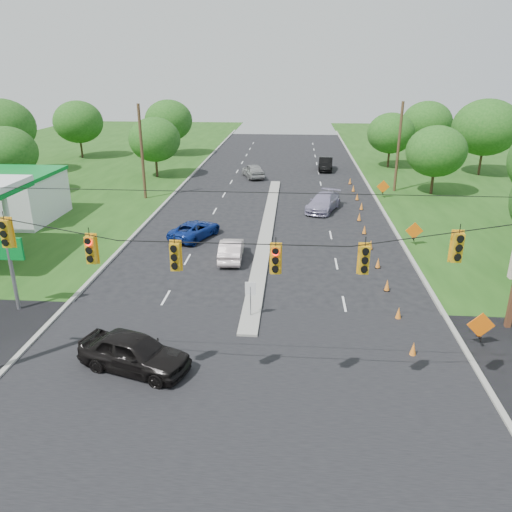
{
  "coord_description": "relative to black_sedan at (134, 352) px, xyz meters",
  "views": [
    {
      "loc": [
        2.06,
        -16.95,
        12.3
      ],
      "look_at": [
        0.15,
        7.75,
        2.8
      ],
      "focal_mm": 35.0,
      "sensor_mm": 36.0,
      "label": 1
    }
  ],
  "objects": [
    {
      "name": "white_sedan",
      "position": [
        2.51,
        13.31,
        -0.15
      ],
      "size": [
        1.63,
        4.27,
        1.39
      ],
      "primitive_type": "imported",
      "rotation": [
        0.0,
        0.0,
        3.18
      ],
      "color": "silver",
      "rests_on": "ground"
    },
    {
      "name": "cone_8",
      "position": [
        12.77,
        30.01,
        -0.49
      ],
      "size": [
        0.32,
        0.32,
        0.7
      ],
      "primitive_type": "cone",
      "color": "orange",
      "rests_on": "ground"
    },
    {
      "name": "tree_10",
      "position": [
        28.55,
        43.01,
        4.74
      ],
      "size": [
        7.56,
        7.56,
        8.82
      ],
      "color": "black",
      "rests_on": "ground"
    },
    {
      "name": "tree_11",
      "position": [
        24.55,
        54.01,
        4.12
      ],
      "size": [
        6.72,
        6.72,
        7.84
      ],
      "color": "black",
      "rests_on": "ground"
    },
    {
      "name": "cone_3",
      "position": [
        12.17,
        12.51,
        -0.49
      ],
      "size": [
        0.32,
        0.32,
        0.7
      ],
      "primitive_type": "cone",
      "color": "orange",
      "rests_on": "ground"
    },
    {
      "name": "work_sign_2",
      "position": [
        15.35,
        31.01,
        0.25
      ],
      "size": [
        1.27,
        0.58,
        1.37
      ],
      "color": "black",
      "rests_on": "ground"
    },
    {
      "name": "ground",
      "position": [
        4.55,
        -0.99,
        -0.84
      ],
      "size": [
        160.0,
        160.0,
        0.0
      ],
      "primitive_type": "plane",
      "color": "black",
      "rests_on": "ground"
    },
    {
      "name": "curb_left",
      "position": [
        -5.55,
        29.01,
        -0.84
      ],
      "size": [
        0.25,
        110.0,
        0.16
      ],
      "primitive_type": "cube",
      "color": "gray",
      "rests_on": "ground"
    },
    {
      "name": "tree_5",
      "position": [
        -9.45,
        39.01,
        3.5
      ],
      "size": [
        5.88,
        5.88,
        6.86
      ],
      "color": "black",
      "rests_on": "ground"
    },
    {
      "name": "curb_right",
      "position": [
        14.65,
        29.01,
        -0.84
      ],
      "size": [
        0.25,
        110.0,
        0.16
      ],
      "primitive_type": "cube",
      "color": "gray",
      "rests_on": "ground"
    },
    {
      "name": "cone_9",
      "position": [
        12.77,
        33.51,
        -0.49
      ],
      "size": [
        0.32,
        0.32,
        0.7
      ],
      "primitive_type": "cone",
      "color": "orange",
      "rests_on": "ground"
    },
    {
      "name": "silver_car_far",
      "position": [
        9.29,
        26.0,
        -0.07
      ],
      "size": [
        3.79,
        5.71,
        1.54
      ],
      "primitive_type": "imported",
      "rotation": [
        0.0,
        0.0,
        -0.34
      ],
      "color": "#948DAD",
      "rests_on": "ground"
    },
    {
      "name": "dark_car_receding",
      "position": [
        10.46,
        44.63,
        -0.05
      ],
      "size": [
        1.98,
        4.89,
        1.58
      ],
      "primitive_type": "imported",
      "rotation": [
        0.0,
        0.0,
        -0.07
      ],
      "color": "black",
      "rests_on": "ground"
    },
    {
      "name": "black_sedan",
      "position": [
        0.0,
        0.0,
        0.0
      ],
      "size": [
        5.3,
        3.37,
        1.68
      ],
      "primitive_type": "imported",
      "rotation": [
        0.0,
        0.0,
        1.27
      ],
      "color": "black",
      "rests_on": "ground"
    },
    {
      "name": "tree_3",
      "position": [
        -27.45,
        39.01,
        4.74
      ],
      "size": [
        7.56,
        7.56,
        8.82
      ],
      "color": "black",
      "rests_on": "ground"
    },
    {
      "name": "cone_1",
      "position": [
        12.17,
        5.51,
        -0.49
      ],
      "size": [
        0.32,
        0.32,
        0.7
      ],
      "primitive_type": "cone",
      "color": "orange",
      "rests_on": "ground"
    },
    {
      "name": "work_sign_1",
      "position": [
        15.35,
        17.01,
        0.25
      ],
      "size": [
        1.27,
        0.58,
        1.37
      ],
      "color": "black",
      "rests_on": "ground"
    },
    {
      "name": "cone_5",
      "position": [
        12.17,
        19.51,
        -0.49
      ],
      "size": [
        0.32,
        0.32,
        0.7
      ],
      "primitive_type": "cone",
      "color": "orange",
      "rests_on": "ground"
    },
    {
      "name": "signal_span",
      "position": [
        4.5,
        -1.99,
        4.13
      ],
      "size": [
        25.6,
        0.32,
        9.0
      ],
      "color": "#422D1C",
      "rests_on": "ground"
    },
    {
      "name": "cone_10",
      "position": [
        12.77,
        37.01,
        -0.49
      ],
      "size": [
        0.32,
        0.32,
        0.7
      ],
      "primitive_type": "cone",
      "color": "orange",
      "rests_on": "ground"
    },
    {
      "name": "cone_6",
      "position": [
        12.17,
        23.01,
        -0.49
      ],
      "size": [
        0.32,
        0.32,
        0.7
      ],
      "primitive_type": "cone",
      "color": "orange",
      "rests_on": "ground"
    },
    {
      "name": "tree_12",
      "position": [
        18.55,
        47.01,
        3.5
      ],
      "size": [
        5.88,
        5.88,
        6.86
      ],
      "color": "black",
      "rests_on": "ground"
    },
    {
      "name": "median",
      "position": [
        4.55,
        20.01,
        -0.84
      ],
      "size": [
        1.0,
        34.0,
        0.18
      ],
      "primitive_type": "cube",
      "color": "gray",
      "rests_on": "ground"
    },
    {
      "name": "tree_6",
      "position": [
        -11.45,
        54.01,
        4.12
      ],
      "size": [
        6.72,
        6.72,
        7.84
      ],
      "color": "black",
      "rests_on": "ground"
    },
    {
      "name": "utility_pole_far_left",
      "position": [
        -7.95,
        29.01,
        3.66
      ],
      "size": [
        0.28,
        0.28,
        9.0
      ],
      "primitive_type": "cylinder",
      "color": "#422D1C",
      "rests_on": "ground"
    },
    {
      "name": "cone_2",
      "position": [
        12.17,
        9.01,
        -0.49
      ],
      "size": [
        0.32,
        0.32,
        0.7
      ],
      "primitive_type": "cone",
      "color": "orange",
      "rests_on": "ground"
    },
    {
      "name": "blue_pickup",
      "position": [
        -0.79,
        17.57,
        -0.18
      ],
      "size": [
        3.87,
        5.23,
        1.32
      ],
      "primitive_type": "imported",
      "rotation": [
        0.0,
        0.0,
        2.74
      ],
      "color": "navy",
      "rests_on": "ground"
    },
    {
      "name": "tree_2",
      "position": [
        -21.45,
        29.01,
        3.5
      ],
      "size": [
        5.88,
        5.88,
        6.86
      ],
      "color": "black",
      "rests_on": "ground"
    },
    {
      "name": "cross_street",
      "position": [
        4.55,
        -0.99,
        -0.84
      ],
      "size": [
        160.0,
        14.0,
        0.02
      ],
      "primitive_type": "cube",
      "color": "black",
      "rests_on": "ground"
    },
    {
      "name": "median_sign",
      "position": [
        4.55,
        5.01,
        0.62
      ],
      "size": [
        0.55,
        0.06,
        2.05
      ],
      "color": "gray",
      "rests_on": "ground"
    },
    {
      "name": "tree_4",
      "position": [
        -23.45,
        51.01,
        4.12
      ],
      "size": [
        6.72,
        6.72,
        7.84
      ],
      "color": "black",
      "rests_on": "ground"
    },
    {
      "name": "cone_0",
      "position": [
        12.17,
        2.01,
        -0.49
      ],
      "size": [
        0.32,
        0.32,
        0.7
      ],
      "primitive_type": "cone",
      "color": "orange",
      "rests_on": "ground"
    },
    {
      "name": "cone_7",
      "position": [
        12.77,
        26.51,
        -0.49
      ],
      "size": [
        0.32,
        0.32,
        0.7
      ],
      "primitive_type": "cone",
      "color": "orange",
      "rests_on": "ground"
    },
    {
      "name": "silver_car_oncoming",
      "position": [
        1.82,
        39.63,
        -0.04
      ],
      "size": [
        3.33,
        5.08,
        1.61
      ],
      "primitive_type": "imported",
      "rotation": [
        0.0,
        0.0,
        3.47
      ],
      "color": "gray",
      "rests_on": "ground"
    },
    {
      "name": "tree_9",
      "position": [
        20.55,
        33.01,
        3.5
      ],
      "size": [
        5.88,
        5.88,
        6.86
      ],
      "color": "black",
      "rests_on": "ground"
    },
    {
      "name": "utility_pole_far_right",
      "position": [
        17.05,
        34.01,
        3.66
      ],
      "size": [
        0.28,
        0.28,
        9.0
      ],
      "primitive_type": "cylinder",
      "color": "#422D1C",
      "rests_on": "ground"
    },
    {
      "name": "work_sign_0",
      "position": [
        15.35,
        3.01,
        0.25
      ],
      "size": [
        1.27,
        0.58,
        1.37
      ],
      "color": "black",
      "rests_on": "ground"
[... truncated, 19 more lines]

